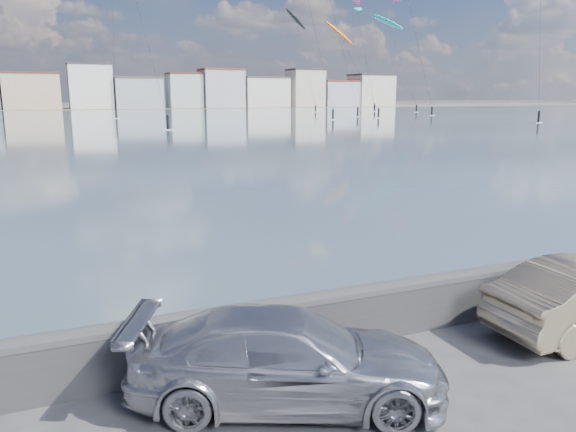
{
  "coord_description": "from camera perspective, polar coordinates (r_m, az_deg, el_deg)",
  "views": [
    {
      "loc": [
        -3.19,
        -5.77,
        4.51
      ],
      "look_at": [
        1.0,
        4.0,
        2.2
      ],
      "focal_mm": 35.0,
      "sensor_mm": 36.0,
      "label": 1
    }
  ],
  "objects": [
    {
      "name": "far_shore_strip",
      "position": [
        205.84,
        -22.68,
        10.07
      ],
      "size": [
        500.0,
        60.0,
        0.0
      ],
      "primitive_type": "cube",
      "color": "#4C473D",
      "rests_on": "ground"
    },
    {
      "name": "car_silver",
      "position": [
        8.58,
        -0.06,
        -14.23
      ],
      "size": [
        5.08,
        3.66,
        1.37
      ],
      "primitive_type": "imported",
      "rotation": [
        0.0,
        0.0,
        1.15
      ],
      "color": "#AAABB1",
      "rests_on": "ground"
    },
    {
      "name": "seawall",
      "position": [
        9.86,
        -2.41,
        -11.22
      ],
      "size": [
        400.0,
        0.36,
        1.08
      ],
      "color": "#28282B",
      "rests_on": "ground"
    },
    {
      "name": "far_buildings",
      "position": [
        191.83,
        -22.36,
        11.81
      ],
      "size": [
        240.79,
        13.26,
        14.6
      ],
      "color": "gray",
      "rests_on": "ground"
    },
    {
      "name": "kitesurfer_15",
      "position": [
        164.53,
        10.07,
        18.78
      ],
      "size": [
        8.27,
        20.47,
        26.99
      ],
      "color": "#19BFBF",
      "rests_on": "ground"
    },
    {
      "name": "bay_water",
      "position": [
        97.42,
        -21.57,
        8.76
      ],
      "size": [
        500.0,
        177.0,
        0.0
      ],
      "primitive_type": "cube",
      "color": "#31485B",
      "rests_on": "ground"
    },
    {
      "name": "kitesurfer_8",
      "position": [
        156.47,
        0.83,
        19.24
      ],
      "size": [
        7.42,
        12.99,
        26.96
      ],
      "color": "black",
      "rests_on": "ground"
    },
    {
      "name": "kitesurfer_11",
      "position": [
        119.64,
        5.29,
        17.87
      ],
      "size": [
        7.7,
        12.12,
        19.44
      ],
      "color": "orange",
      "rests_on": "ground"
    },
    {
      "name": "kitesurfer_6",
      "position": [
        169.85,
        7.08,
        20.05
      ],
      "size": [
        7.59,
        20.83,
        29.5
      ],
      "color": "#19BFBF",
      "rests_on": "ground"
    }
  ]
}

